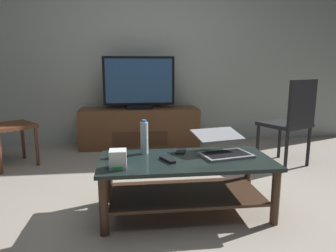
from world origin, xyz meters
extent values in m
plane|color=#9E9384|center=(0.00, 0.00, 0.00)|extent=(7.68, 7.68, 0.00)
cube|color=#A8B2A8|center=(0.00, 2.28, 1.40)|extent=(6.40, 0.12, 2.80)
cube|color=black|center=(0.12, -0.03, 0.41)|extent=(1.26, 0.60, 0.03)
cube|color=#472D1E|center=(0.12, -0.03, 0.15)|extent=(1.11, 0.53, 0.02)
cylinder|color=#472D1E|center=(-0.46, -0.29, 0.20)|extent=(0.06, 0.06, 0.39)
cylinder|color=#472D1E|center=(0.70, -0.29, 0.20)|extent=(0.06, 0.06, 0.39)
cylinder|color=#472D1E|center=(-0.46, 0.22, 0.20)|extent=(0.06, 0.06, 0.39)
cylinder|color=#472D1E|center=(0.70, 0.22, 0.20)|extent=(0.06, 0.06, 0.39)
cube|color=brown|center=(-0.16, 1.96, 0.26)|extent=(1.59, 0.44, 0.53)
cube|color=#432A18|center=(-0.16, 1.74, 0.16)|extent=(0.71, 0.01, 0.18)
cube|color=black|center=(-0.16, 1.94, 0.55)|extent=(0.33, 0.20, 0.05)
cube|color=black|center=(-0.16, 1.94, 0.90)|extent=(0.94, 0.04, 0.64)
cube|color=#2D517A|center=(-0.16, 1.92, 0.90)|extent=(0.88, 0.01, 0.58)
cube|color=black|center=(1.40, 0.97, 0.46)|extent=(0.59, 0.59, 0.04)
cube|color=black|center=(1.49, 0.79, 0.71)|extent=(0.39, 0.21, 0.50)
cylinder|color=black|center=(1.49, 1.23, 0.22)|extent=(0.04, 0.04, 0.44)
cylinder|color=black|center=(1.15, 1.06, 0.22)|extent=(0.04, 0.04, 0.44)
cylinder|color=black|center=(1.65, 0.88, 0.22)|extent=(0.04, 0.04, 0.44)
cylinder|color=black|center=(1.31, 0.72, 0.22)|extent=(0.04, 0.04, 0.44)
cube|color=#59331E|center=(-1.58, 1.29, 0.45)|extent=(0.62, 0.62, 0.04)
cylinder|color=#59331E|center=(-1.31, 1.27, 0.21)|extent=(0.04, 0.04, 0.43)
cylinder|color=#59331E|center=(-1.55, 1.56, 0.21)|extent=(0.04, 0.04, 0.43)
cylinder|color=#59331E|center=(-1.61, 1.03, 0.21)|extent=(0.04, 0.04, 0.43)
cube|color=gray|center=(0.43, 0.00, 0.43)|extent=(0.41, 0.32, 0.02)
cube|color=black|center=(0.43, 0.00, 0.44)|extent=(0.36, 0.25, 0.00)
cube|color=gray|center=(0.40, 0.14, 0.56)|extent=(0.41, 0.31, 0.06)
cube|color=teal|center=(0.40, 0.13, 0.55)|extent=(0.37, 0.28, 0.05)
cube|color=white|center=(-0.37, -0.19, 0.48)|extent=(0.11, 0.11, 0.13)
cube|color=#19D84C|center=(-0.37, -0.24, 0.44)|extent=(0.07, 0.00, 0.01)
cylinder|color=silver|center=(-0.18, 0.14, 0.54)|extent=(0.06, 0.06, 0.25)
cylinder|color=blue|center=(-0.18, 0.14, 0.68)|extent=(0.03, 0.03, 0.02)
cube|color=black|center=(0.11, 0.15, 0.42)|extent=(0.11, 0.15, 0.01)
cube|color=black|center=(-0.02, -0.07, 0.43)|extent=(0.11, 0.16, 0.02)
camera|label=1|loc=(-0.27, -2.15, 1.08)|focal=32.72mm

